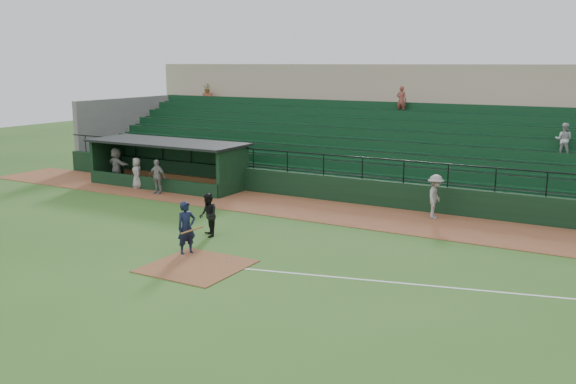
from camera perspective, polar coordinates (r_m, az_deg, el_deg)
The scene contains 12 objects.
ground at distance 21.52m, azimuth -6.65°, elevation -5.99°, with size 90.00×90.00×0.00m, color #2E581C.
warning_track at distance 28.11m, azimuth 3.03°, elevation -1.70°, with size 40.00×4.00×0.03m, color brown.
home_plate_dirt at distance 20.76m, azimuth -8.29°, elevation -6.66°, with size 3.00×3.00×0.03m, color brown.
foul_line at distance 19.29m, azimuth 15.40°, elevation -8.44°, with size 18.00×0.09×0.01m, color white.
stadium_structure at distance 35.37m, azimuth 9.26°, elevation 4.68°, with size 38.00×13.08×6.40m.
dugout at distance 34.46m, azimuth -10.40°, elevation 2.84°, with size 8.90×3.20×2.42m.
batter_at_plate at distance 21.88m, azimuth -9.18°, elevation -3.23°, with size 1.14×0.80×1.86m.
umpire at distance 24.00m, azimuth -7.25°, elevation -2.09°, with size 0.81×0.63×1.66m, color black.
runner at distance 27.20m, azimuth 13.19°, elevation -0.40°, with size 1.20×0.69×1.86m, color gray.
dugout_player_a at distance 32.18m, azimuth -11.77°, elevation 1.38°, with size 1.01×0.42×1.73m, color gray.
dugout_player_b at distance 33.78m, azimuth -13.51°, elevation 1.68°, with size 0.79×0.51×1.61m, color #9B9691.
dugout_player_c at distance 35.81m, azimuth -15.26°, elevation 2.38°, with size 1.77×0.57×1.91m, color #ADA7A1.
Camera 1 is at (12.24, -16.47, 6.48)m, focal length 39.26 mm.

